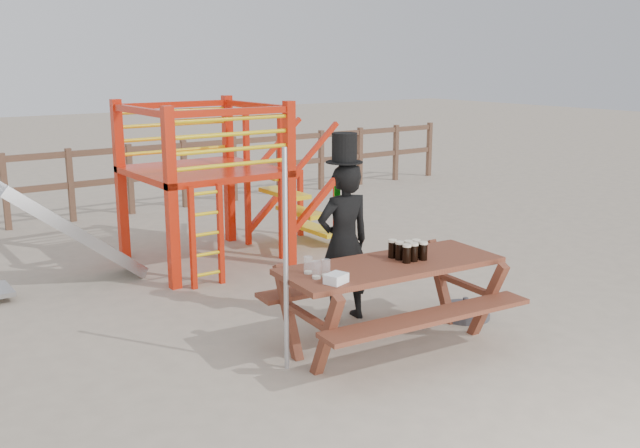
% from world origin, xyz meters
% --- Properties ---
extents(ground, '(60.00, 60.00, 0.00)m').
position_xyz_m(ground, '(0.00, 0.00, 0.00)').
color(ground, tan).
rests_on(ground, ground).
extents(back_fence, '(15.09, 0.09, 1.20)m').
position_xyz_m(back_fence, '(0.00, 7.00, 0.74)').
color(back_fence, brown).
rests_on(back_fence, ground).
extents(playground_fort, '(4.71, 1.84, 2.10)m').
position_xyz_m(playground_fort, '(0.12, 3.58, 1.07)').
color(playground_fort, red).
rests_on(playground_fort, ground).
extents(picnic_table, '(2.19, 1.61, 0.80)m').
position_xyz_m(picnic_table, '(0.30, 0.06, 0.51)').
color(picnic_table, brown).
rests_on(picnic_table, ground).
extents(man_with_hat, '(0.62, 0.44, 1.91)m').
position_xyz_m(man_with_hat, '(0.38, 0.87, 0.85)').
color(man_with_hat, black).
rests_on(man_with_hat, ground).
extents(metal_pole, '(0.04, 0.04, 1.91)m').
position_xyz_m(metal_pole, '(-0.74, 0.20, 0.96)').
color(metal_pole, '#B2B2B7').
rests_on(metal_pole, ground).
extents(parasol_base, '(0.50, 0.50, 0.21)m').
position_xyz_m(parasol_base, '(1.43, 0.17, 0.06)').
color(parasol_base, '#3B3B40').
rests_on(parasol_base, ground).
extents(paper_bag, '(0.21, 0.19, 0.08)m').
position_xyz_m(paper_bag, '(-0.46, -0.12, 0.84)').
color(paper_bag, white).
rests_on(paper_bag, picnic_table).
extents(stout_pints, '(0.27, 0.30, 0.17)m').
position_xyz_m(stout_pints, '(0.51, 0.05, 0.89)').
color(stout_pints, black).
rests_on(stout_pints, picnic_table).
extents(empty_glasses, '(0.17, 0.24, 0.15)m').
position_xyz_m(empty_glasses, '(-0.48, 0.13, 0.87)').
color(empty_glasses, silver).
rests_on(empty_glasses, picnic_table).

